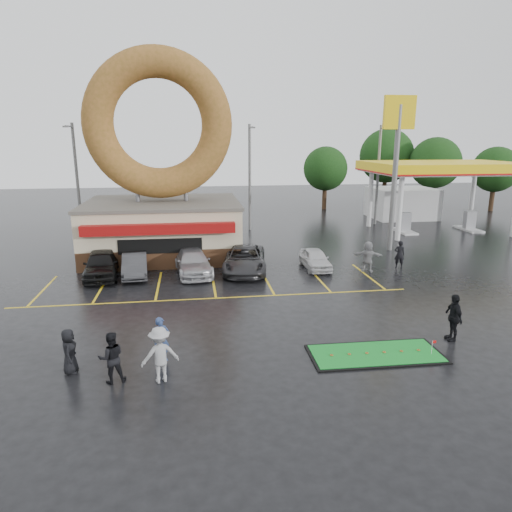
{
  "coord_description": "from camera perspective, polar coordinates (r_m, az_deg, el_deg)",
  "views": [
    {
      "loc": [
        -1.07,
        -18.33,
        7.75
      ],
      "look_at": [
        1.99,
        3.09,
        2.2
      ],
      "focal_mm": 32.0,
      "sensor_mm": 36.0,
      "label": 1
    }
  ],
  "objects": [
    {
      "name": "ground",
      "position": [
        19.93,
        -4.46,
        -8.54
      ],
      "size": [
        120.0,
        120.0,
        0.0
      ],
      "primitive_type": "plane",
      "color": "black",
      "rests_on": "ground"
    },
    {
      "name": "donut_shop",
      "position": [
        31.53,
        -11.71,
        8.12
      ],
      "size": [
        10.2,
        8.7,
        13.5
      ],
      "color": "#472B19",
      "rests_on": "ground"
    },
    {
      "name": "gas_station",
      "position": [
        44.75,
        20.22,
        8.33
      ],
      "size": [
        12.3,
        13.65,
        5.9
      ],
      "color": "silver",
      "rests_on": "ground"
    },
    {
      "name": "shell_sign",
      "position": [
        33.44,
        17.22,
        13.13
      ],
      "size": [
        2.2,
        0.36,
        10.6
      ],
      "color": "slate",
      "rests_on": "ground"
    },
    {
      "name": "streetlight_left",
      "position": [
        39.39,
        -21.49,
        9.09
      ],
      "size": [
        0.4,
        2.21,
        9.0
      ],
      "color": "slate",
      "rests_on": "ground"
    },
    {
      "name": "streetlight_mid",
      "position": [
        39.68,
        -0.78,
        10.1
      ],
      "size": [
        0.4,
        2.21,
        9.0
      ],
      "color": "slate",
      "rests_on": "ground"
    },
    {
      "name": "streetlight_right",
      "position": [
        43.82,
        15.05,
        10.03
      ],
      "size": [
        0.4,
        2.21,
        9.0
      ],
      "color": "slate",
      "rests_on": "ground"
    },
    {
      "name": "tree_far_a",
      "position": [
        55.45,
        21.5,
        10.77
      ],
      "size": [
        5.6,
        5.6,
        8.0
      ],
      "color": "#332114",
      "rests_on": "ground"
    },
    {
      "name": "tree_far_b",
      "position": [
        57.01,
        27.76,
        9.54
      ],
      "size": [
        4.9,
        4.9,
        7.0
      ],
      "color": "#332114",
      "rests_on": "ground"
    },
    {
      "name": "tree_far_c",
      "position": [
        57.22,
        16.01,
        11.94
      ],
      "size": [
        6.3,
        6.3,
        9.0
      ],
      "color": "#332114",
      "rests_on": "ground"
    },
    {
      "name": "tree_far_d",
      "position": [
        52.64,
        8.68,
        10.73
      ],
      "size": [
        4.9,
        4.9,
        7.0
      ],
      "color": "#332114",
      "rests_on": "ground"
    },
    {
      "name": "car_black",
      "position": [
        27.74,
        -18.76,
        -0.95
      ],
      "size": [
        2.25,
        4.71,
        1.55
      ],
      "primitive_type": "imported",
      "rotation": [
        0.0,
        0.0,
        0.09
      ],
      "color": "black",
      "rests_on": "ground"
    },
    {
      "name": "car_dgrey",
      "position": [
        27.48,
        -14.91,
        -1.07
      ],
      "size": [
        1.76,
        4.1,
        1.31
      ],
      "primitive_type": "imported",
      "rotation": [
        0.0,
        0.0,
        0.1
      ],
      "color": "#313134",
      "rests_on": "ground"
    },
    {
      "name": "car_silver",
      "position": [
        27.26,
        -7.89,
        -0.76
      ],
      "size": [
        2.48,
        4.95,
        1.38
      ],
      "primitive_type": "imported",
      "rotation": [
        0.0,
        0.0,
        0.12
      ],
      "color": "#A3A3A8",
      "rests_on": "ground"
    },
    {
      "name": "car_grey",
      "position": [
        27.42,
        -1.44,
        -0.41
      ],
      "size": [
        3.16,
        5.65,
        1.49
      ],
      "primitive_type": "imported",
      "rotation": [
        0.0,
        0.0,
        -0.13
      ],
      "color": "#2F2F31",
      "rests_on": "ground"
    },
    {
      "name": "car_white",
      "position": [
        28.28,
        7.4,
        -0.36
      ],
      "size": [
        1.44,
        3.58,
        1.22
      ],
      "primitive_type": "imported",
      "rotation": [
        0.0,
        0.0,
        -0.0
      ],
      "color": "silver",
      "rests_on": "ground"
    },
    {
      "name": "person_blue",
      "position": [
        16.86,
        -11.76,
        -10.19
      ],
      "size": [
        0.7,
        0.58,
        1.65
      ],
      "primitive_type": "imported",
      "rotation": [
        0.0,
        0.0,
        0.36
      ],
      "color": "navy",
      "rests_on": "ground"
    },
    {
      "name": "person_blackjkt",
      "position": [
        15.89,
        -17.63,
        -11.99
      ],
      "size": [
        0.98,
        0.85,
        1.74
      ],
      "primitive_type": "imported",
      "rotation": [
        0.0,
        0.0,
        3.39
      ],
      "color": "black",
      "rests_on": "ground"
    },
    {
      "name": "person_hoodie",
      "position": [
        15.5,
        -11.91,
        -11.97
      ],
      "size": [
        1.37,
        0.99,
        1.9
      ],
      "primitive_type": "imported",
      "rotation": [
        0.0,
        0.0,
        3.4
      ],
      "color": "#9B9B9E",
      "rests_on": "ground"
    },
    {
      "name": "person_bystander",
      "position": [
        16.99,
        -22.3,
        -10.95
      ],
      "size": [
        0.55,
        0.8,
        1.58
      ],
      "primitive_type": "imported",
      "rotation": [
        0.0,
        0.0,
        1.64
      ],
      "color": "black",
      "rests_on": "ground"
    },
    {
      "name": "person_cameraman",
      "position": [
        19.71,
        23.46,
        -7.03
      ],
      "size": [
        0.51,
        1.13,
        1.9
      ],
      "primitive_type": "imported",
      "rotation": [
        0.0,
        0.0,
        -1.61
      ],
      "color": "black",
      "rests_on": "ground"
    },
    {
      "name": "person_walker_near",
      "position": [
        28.07,
        13.8,
        -0.07
      ],
      "size": [
        1.83,
        1.15,
        1.88
      ],
      "primitive_type": "imported",
      "rotation": [
        0.0,
        0.0,
        2.77
      ],
      "color": "gray",
      "rests_on": "ground"
    },
    {
      "name": "person_walker_far",
      "position": [
        29.48,
        17.5,
        0.2
      ],
      "size": [
        0.71,
        0.56,
        1.72
      ],
      "primitive_type": "imported",
      "rotation": [
        0.0,
        0.0,
        2.87
      ],
      "color": "black",
      "rests_on": "ground"
    },
    {
      "name": "dumpster",
      "position": [
        32.59,
        -19.84,
        0.94
      ],
      "size": [
        1.96,
        1.46,
        1.3
      ],
      "primitive_type": "cube",
      "rotation": [
        0.0,
        0.0,
        -0.15
      ],
      "color": "#173C21",
      "rests_on": "ground"
    },
    {
      "name": "putting_green",
      "position": [
        17.82,
        14.71,
        -11.75
      ],
      "size": [
        4.95,
        2.21,
        0.61
      ],
      "color": "black",
      "rests_on": "ground"
    }
  ]
}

